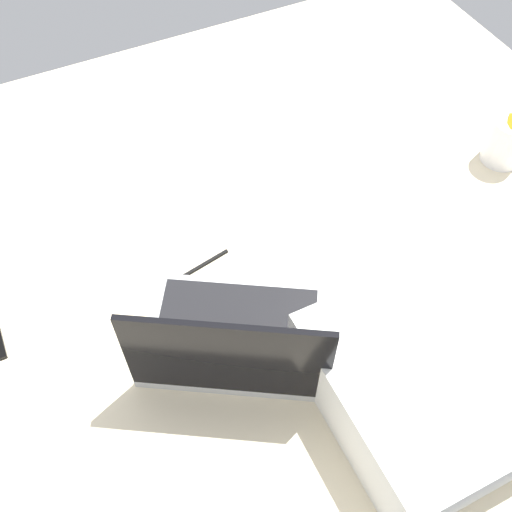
% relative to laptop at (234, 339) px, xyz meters
% --- Properties ---
extents(bed_mattress, '(1.80, 1.40, 0.18)m').
position_rel_laptop_xyz_m(bed_mattress, '(-0.16, -0.26, -0.13)').
color(bed_mattress, beige).
rests_on(bed_mattress, ground).
extents(laptop, '(0.40, 0.37, 0.23)m').
position_rel_laptop_xyz_m(laptop, '(0.00, 0.00, 0.00)').
color(laptop, '#B7BABC').
rests_on(laptop, bed_mattress).
extents(snack_cup, '(0.09, 0.09, 0.14)m').
position_rel_laptop_xyz_m(snack_cup, '(-0.76, -0.18, 0.01)').
color(snack_cup, silver).
rests_on(snack_cup, bed_mattress).
extents(pillow, '(0.52, 0.36, 0.13)m').
position_rel_laptop_xyz_m(pillow, '(-0.34, 0.22, 0.02)').
color(pillow, white).
rests_on(pillow, bed_mattress).
extents(charger_cable, '(0.17, 0.04, 0.01)m').
position_rel_laptop_xyz_m(charger_cable, '(0.00, -0.20, -0.04)').
color(charger_cable, black).
rests_on(charger_cable, bed_mattress).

